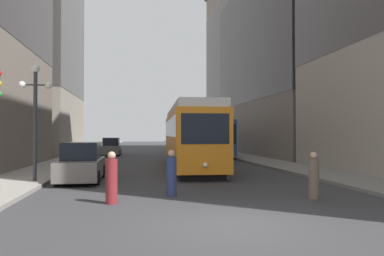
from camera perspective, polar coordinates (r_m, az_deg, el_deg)
ground_plane at (r=9.13m, az=6.34°, el=-14.89°), size 200.00×200.00×0.00m
sidewalk_left at (r=48.89m, az=-14.98°, el=-3.41°), size 2.96×120.00×0.15m
sidewalk_right at (r=49.60m, az=2.74°, el=-3.41°), size 2.96×120.00×0.15m
streetcar at (r=23.79m, az=-0.39°, el=-1.19°), size 3.31×14.91×3.89m
transit_bus at (r=36.44m, az=2.36°, el=-1.35°), size 2.92×12.01×3.45m
parked_car_left_near at (r=38.55m, az=-12.49°, el=-2.95°), size 1.91×4.77×1.82m
parked_car_left_mid at (r=17.84m, az=-16.85°, el=-5.27°), size 1.91×4.47×1.82m
pedestrian_crossing_near at (r=11.89m, az=-12.46°, el=-7.85°), size 0.37×0.37×1.65m
pedestrian_crossing_far at (r=13.20m, az=18.49°, el=-7.25°), size 0.36×0.36×1.59m
pedestrian_on_sidewalk at (r=13.04m, az=-3.23°, el=-7.29°), size 0.37×0.37×1.63m
lamp_post_left_near at (r=17.53m, az=-23.30°, el=3.54°), size 1.41×0.36×5.14m
building_left_corner at (r=45.57m, az=-27.57°, el=13.78°), size 15.68×15.41×26.60m
building_right_corner at (r=42.54m, az=18.59°, el=11.81°), size 16.10×23.82×22.47m
building_right_midblock at (r=54.46m, az=11.72°, el=10.08°), size 15.37×16.68×24.48m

